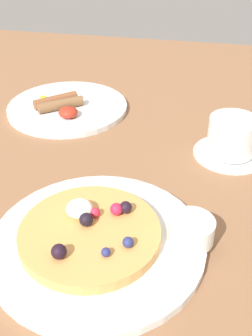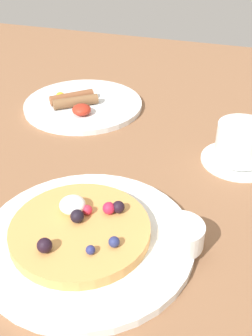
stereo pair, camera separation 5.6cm
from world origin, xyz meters
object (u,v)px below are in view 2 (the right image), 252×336
object	(u,v)px
pancake_plate	(87,240)
coffee_saucer	(238,159)
breakfast_plate	(83,105)
coffee_cup	(242,141)
syrup_ramekin	(181,235)

from	to	relation	value
pancake_plate	coffee_saucer	size ratio (longest dim) A/B	2.24
breakfast_plate	coffee_cup	bearing A→B (deg)	-18.47
coffee_cup	breakfast_plate	bearing A→B (deg)	161.53
syrup_ramekin	pancake_plate	bearing A→B (deg)	-168.92
pancake_plate	syrup_ramekin	size ratio (longest dim) A/B	4.76
pancake_plate	coffee_cup	bearing A→B (deg)	56.93
syrup_ramekin	coffee_cup	size ratio (longest dim) A/B	0.51
coffee_cup	pancake_plate	bearing A→B (deg)	-123.07
breakfast_plate	coffee_cup	size ratio (longest dim) A/B	2.18
pancake_plate	coffee_saucer	distance (cm)	30.82
pancake_plate	coffee_saucer	world-z (taller)	pancake_plate
syrup_ramekin	breakfast_plate	bearing A→B (deg)	128.84
pancake_plate	coffee_cup	size ratio (longest dim) A/B	2.45
pancake_plate	breakfast_plate	bearing A→B (deg)	113.69
coffee_saucer	breakfast_plate	bearing A→B (deg)	161.27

